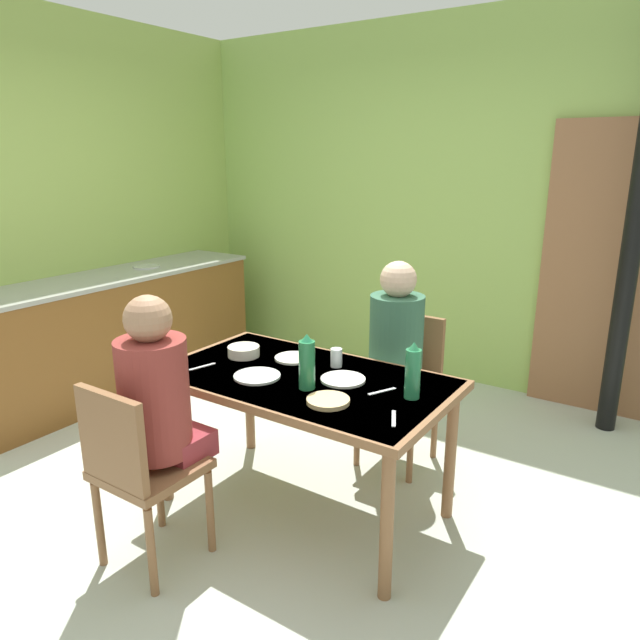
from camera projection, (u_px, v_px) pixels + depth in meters
name	position (u px, v px, depth m)	size (l,w,h in m)	color
ground_plane	(247.00, 489.00, 3.19)	(5.88, 5.88, 0.00)	#B7BEAF
wall_back	(427.00, 204.00, 4.61)	(4.48, 0.10, 2.77)	#99BD5C
wall_left	(74.00, 207.00, 4.40)	(0.10, 3.39, 2.77)	#9EBB59
door_wooden	(602.00, 272.00, 3.94)	(0.80, 0.05, 2.00)	#905F3E
stove_pipe_column	(636.00, 220.00, 3.53)	(0.12, 0.12, 2.77)	black
kitchen_counter	(114.00, 332.00, 4.48)	(0.61, 2.43, 0.91)	brown
dining_table	(303.00, 390.00, 2.85)	(1.44, 0.82, 0.73)	brown
chair_near_diner	(137.00, 466.00, 2.46)	(0.40, 0.40, 0.87)	brown
chair_far_diner	(404.00, 379.00, 3.41)	(0.40, 0.40, 0.87)	brown
person_near_diner	(157.00, 394.00, 2.49)	(0.30, 0.37, 0.77)	maroon
person_far_diner	(395.00, 339.00, 3.22)	(0.30, 0.37, 0.77)	#3E614E
water_bottle_green_near	(307.00, 363.00, 2.65)	(0.08, 0.08, 0.26)	#277B49
water_bottle_green_far	(413.00, 372.00, 2.55)	(0.07, 0.07, 0.26)	#277C4C
serving_bowl_center	(244.00, 351.00, 3.11)	(0.17, 0.17, 0.06)	silver
dinner_plate_near_left	(293.00, 358.00, 3.07)	(0.20, 0.20, 0.01)	white
dinner_plate_near_right	(343.00, 379.00, 2.78)	(0.22, 0.22, 0.01)	white
dinner_plate_far_center	(257.00, 376.00, 2.82)	(0.23, 0.23, 0.01)	white
drinking_glass_by_near_diner	(336.00, 358.00, 2.95)	(0.06, 0.06, 0.10)	silver
bread_plate_sliced	(328.00, 401.00, 2.53)	(0.19, 0.19, 0.02)	#DBB77A
cutlery_knife_near	(202.00, 367.00, 2.95)	(0.15, 0.02, 0.00)	silver
cutlery_fork_near	(382.00, 391.00, 2.65)	(0.15, 0.02, 0.00)	silver
cutlery_knife_far	(394.00, 419.00, 2.37)	(0.15, 0.02, 0.00)	silver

